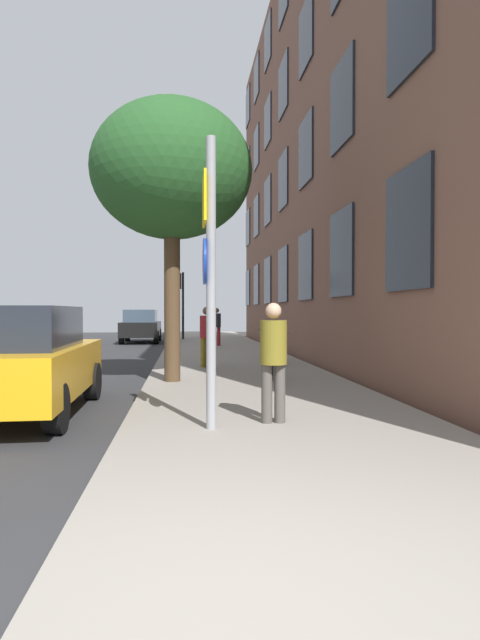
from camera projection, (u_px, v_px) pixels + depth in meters
ground_plane at (119, 358)px, 17.17m from camera, size 41.80×41.80×0.00m
road_asphalt at (54, 358)px, 16.95m from camera, size 7.00×38.00×0.01m
sidewalk at (223, 355)px, 17.55m from camera, size 4.20×38.00×0.12m
building_facade at (301, 135)px, 17.20m from camera, size 0.56×27.00×14.87m
sign_post at (209, 268)px, 6.24m from camera, size 0.16×0.60×3.56m
traffic_light at (181, 293)px, 26.40m from camera, size 0.43×0.24×3.44m
tree_near at (172, 172)px, 10.47m from camera, size 3.28×3.28×5.71m
bicycle_0 at (271, 361)px, 10.98m from camera, size 0.42×1.67×0.97m
bicycle_1 at (282, 350)px, 14.31m from camera, size 0.50×1.62×0.93m
bicycle_2 at (264, 343)px, 17.25m from camera, size 0.46×1.67×0.91m
pedestrian_0 at (273, 354)px, 6.60m from camera, size 0.39×0.39×1.55m
pedestrian_1 at (207, 333)px, 13.16m from camera, size 0.47×0.47×1.55m
pedestrian_2 at (217, 324)px, 21.43m from camera, size 0.44×0.44×1.58m
car_0 at (18, 360)px, 7.56m from camera, size 1.92×4.02×1.62m
car_1 at (141, 326)px, 25.28m from camera, size 1.83×3.98×1.62m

